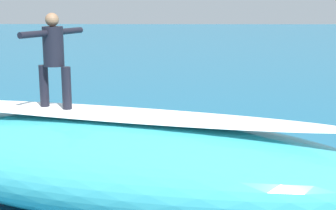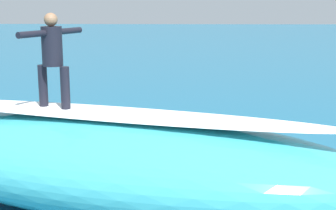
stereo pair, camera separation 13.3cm
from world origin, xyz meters
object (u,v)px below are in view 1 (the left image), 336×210
(surfboard_paddling, at_px, (241,135))
(surfer_paddling, at_px, (245,128))
(surfboard_riding, at_px, (56,110))
(surfer_riding, at_px, (54,54))

(surfboard_paddling, distance_m, surfer_paddling, 0.21)
(surfboard_riding, relative_size, surfer_paddling, 1.47)
(surfboard_paddling, bearing_deg, surfer_riding, 17.42)
(surfer_paddling, bearing_deg, surfboard_riding, 17.08)
(surfboard_riding, relative_size, surfboard_paddling, 1.07)
(surfer_riding, bearing_deg, surfer_paddling, -104.98)
(surfboard_riding, height_order, surfer_paddling, surfboard_riding)
(surfboard_riding, xyz_separation_m, surfboard_paddling, (-3.87, -4.42, -1.66))
(surfer_paddling, bearing_deg, surfer_riding, 17.08)
(surfer_riding, distance_m, surfboard_paddling, 6.45)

